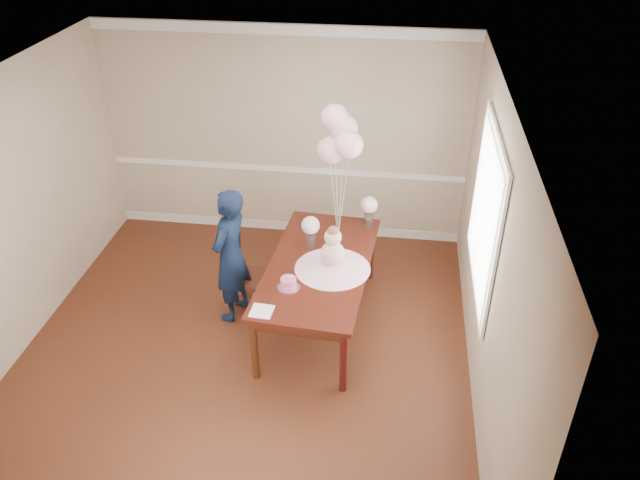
# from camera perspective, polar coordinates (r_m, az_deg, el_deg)

# --- Properties ---
(floor) EXTENTS (4.50, 5.00, 0.00)m
(floor) POSITION_cam_1_polar(r_m,az_deg,el_deg) (6.46, -7.00, -10.53)
(floor) COLOR #38180E
(floor) RESTS_ON ground
(ceiling) EXTENTS (4.50, 5.00, 0.02)m
(ceiling) POSITION_cam_1_polar(r_m,az_deg,el_deg) (5.04, -9.05, 12.62)
(ceiling) COLOR white
(ceiling) RESTS_ON wall_back
(wall_back) EXTENTS (4.50, 0.02, 2.70)m
(wall_back) POSITION_cam_1_polar(r_m,az_deg,el_deg) (7.79, -3.30, 9.50)
(wall_back) COLOR tan
(wall_back) RESTS_ON floor
(wall_right) EXTENTS (0.02, 5.00, 2.70)m
(wall_right) POSITION_cam_1_polar(r_m,az_deg,el_deg) (5.53, 15.29, -2.07)
(wall_right) COLOR tan
(wall_right) RESTS_ON floor
(chair_rail_trim) EXTENTS (4.50, 0.02, 0.07)m
(chair_rail_trim) POSITION_cam_1_polar(r_m,az_deg,el_deg) (7.97, -3.21, 6.48)
(chair_rail_trim) COLOR silver
(chair_rail_trim) RESTS_ON wall_back
(crown_molding) EXTENTS (4.50, 0.02, 0.12)m
(crown_molding) POSITION_cam_1_polar(r_m,az_deg,el_deg) (7.38, -3.63, 18.66)
(crown_molding) COLOR silver
(crown_molding) RESTS_ON wall_back
(baseboard_trim) EXTENTS (4.50, 0.02, 0.12)m
(baseboard_trim) POSITION_cam_1_polar(r_m,az_deg,el_deg) (8.37, -3.04, 1.30)
(baseboard_trim) COLOR silver
(baseboard_trim) RESTS_ON floor
(window_frame) EXTENTS (0.02, 1.66, 1.56)m
(window_frame) POSITION_cam_1_polar(r_m,az_deg,el_deg) (5.84, 14.90, 2.32)
(window_frame) COLOR white
(window_frame) RESTS_ON wall_right
(window_blinds) EXTENTS (0.01, 1.50, 1.40)m
(window_blinds) POSITION_cam_1_polar(r_m,az_deg,el_deg) (5.84, 14.73, 2.33)
(window_blinds) COLOR white
(window_blinds) RESTS_ON wall_right
(dining_table_top) EXTENTS (1.15, 2.09, 0.05)m
(dining_table_top) POSITION_cam_1_polar(r_m,az_deg,el_deg) (6.38, -0.11, -2.39)
(dining_table_top) COLOR black
(dining_table_top) RESTS_ON table_leg_fl
(table_apron) EXTENTS (1.05, 1.98, 0.10)m
(table_apron) POSITION_cam_1_polar(r_m,az_deg,el_deg) (6.42, -0.11, -2.95)
(table_apron) COLOR black
(table_apron) RESTS_ON table_leg_fl
(table_leg_fl) EXTENTS (0.08, 0.08, 0.71)m
(table_leg_fl) POSITION_cam_1_polar(r_m,az_deg,el_deg) (6.00, -6.00, -9.87)
(table_leg_fl) COLOR black
(table_leg_fl) RESTS_ON floor
(table_leg_fr) EXTENTS (0.08, 0.08, 0.71)m
(table_leg_fr) POSITION_cam_1_polar(r_m,az_deg,el_deg) (5.84, 2.15, -11.06)
(table_leg_fr) COLOR black
(table_leg_fr) RESTS_ON floor
(table_leg_bl) EXTENTS (0.08, 0.08, 0.71)m
(table_leg_bl) POSITION_cam_1_polar(r_m,az_deg,el_deg) (7.42, -1.85, -0.41)
(table_leg_bl) COLOR black
(table_leg_bl) RESTS_ON floor
(table_leg_br) EXTENTS (0.08, 0.08, 0.71)m
(table_leg_br) POSITION_cam_1_polar(r_m,az_deg,el_deg) (7.30, 4.66, -1.14)
(table_leg_br) COLOR black
(table_leg_br) RESTS_ON floor
(baby_skirt) EXTENTS (0.82, 0.82, 0.10)m
(baby_skirt) POSITION_cam_1_polar(r_m,az_deg,el_deg) (6.27, 1.16, -2.24)
(baby_skirt) COLOR #F3B3D4
(baby_skirt) RESTS_ON dining_table_top
(baby_torso) EXTENTS (0.24, 0.24, 0.24)m
(baby_torso) POSITION_cam_1_polar(r_m,az_deg,el_deg) (6.20, 1.17, -1.23)
(baby_torso) COLOR pink
(baby_torso) RESTS_ON baby_skirt
(baby_head) EXTENTS (0.17, 0.17, 0.17)m
(baby_head) POSITION_cam_1_polar(r_m,az_deg,el_deg) (6.09, 1.19, 0.28)
(baby_head) COLOR beige
(baby_head) RESTS_ON baby_torso
(baby_hair) EXTENTS (0.12, 0.12, 0.12)m
(baby_hair) POSITION_cam_1_polar(r_m,az_deg,el_deg) (6.06, 1.19, 0.76)
(baby_hair) COLOR brown
(baby_hair) RESTS_ON baby_head
(cake_platter) EXTENTS (0.24, 0.24, 0.01)m
(cake_platter) POSITION_cam_1_polar(r_m,az_deg,el_deg) (6.04, -2.88, -4.35)
(cake_platter) COLOR silver
(cake_platter) RESTS_ON dining_table_top
(birthday_cake) EXTENTS (0.16, 0.16, 0.10)m
(birthday_cake) POSITION_cam_1_polar(r_m,az_deg,el_deg) (6.01, -2.90, -3.93)
(birthday_cake) COLOR #E94995
(birthday_cake) RESTS_ON cake_platter
(cake_flower_a) EXTENTS (0.03, 0.03, 0.03)m
(cake_flower_a) POSITION_cam_1_polar(r_m,az_deg,el_deg) (5.97, -2.92, -3.42)
(cake_flower_a) COLOR silver
(cake_flower_a) RESTS_ON birthday_cake
(cake_flower_b) EXTENTS (0.03, 0.03, 0.03)m
(cake_flower_b) POSITION_cam_1_polar(r_m,az_deg,el_deg) (5.98, -2.59, -3.34)
(cake_flower_b) COLOR silver
(cake_flower_b) RESTS_ON birthday_cake
(rose_vase_near) EXTENTS (0.11, 0.11, 0.16)m
(rose_vase_near) POSITION_cam_1_polar(r_m,az_deg,el_deg) (6.59, -0.86, -0.00)
(rose_vase_near) COLOR silver
(rose_vase_near) RESTS_ON dining_table_top
(roses_near) EXTENTS (0.19, 0.19, 0.19)m
(roses_near) POSITION_cam_1_polar(r_m,az_deg,el_deg) (6.50, -0.88, 1.36)
(roses_near) COLOR beige
(roses_near) RESTS_ON rose_vase_near
(rose_vase_far) EXTENTS (0.11, 0.11, 0.16)m
(rose_vase_far) POSITION_cam_1_polar(r_m,az_deg,el_deg) (6.99, 4.43, 1.91)
(rose_vase_far) COLOR silver
(rose_vase_far) RESTS_ON dining_table_top
(roses_far) EXTENTS (0.19, 0.19, 0.19)m
(roses_far) POSITION_cam_1_polar(r_m,az_deg,el_deg) (6.90, 4.49, 3.22)
(roses_far) COLOR silver
(roses_far) RESTS_ON rose_vase_far
(napkin) EXTENTS (0.22, 0.22, 0.01)m
(napkin) POSITION_cam_1_polar(r_m,az_deg,el_deg) (5.77, -5.35, -6.50)
(napkin) COLOR white
(napkin) RESTS_ON dining_table_top
(balloon_weight) EXTENTS (0.04, 0.04, 0.02)m
(balloon_weight) POSITION_cam_1_polar(r_m,az_deg,el_deg) (6.80, 1.69, 0.38)
(balloon_weight) COLOR silver
(balloon_weight) RESTS_ON dining_table_top
(balloon_a) EXTENTS (0.28, 0.28, 0.28)m
(balloon_a) POSITION_cam_1_polar(r_m,az_deg,el_deg) (6.34, 0.92, 8.18)
(balloon_a) COLOR #E09FB0
(balloon_a) RESTS_ON balloon_ribbon_a
(balloon_b) EXTENTS (0.28, 0.28, 0.28)m
(balloon_b) POSITION_cam_1_polar(r_m,az_deg,el_deg) (6.23, 2.69, 8.69)
(balloon_b) COLOR #FFB4DA
(balloon_b) RESTS_ON balloon_ribbon_b
(balloon_c) EXTENTS (0.28, 0.28, 0.28)m
(balloon_c) POSITION_cam_1_polar(r_m,az_deg,el_deg) (6.34, 2.21, 10.13)
(balloon_c) COLOR #E8A4C5
(balloon_c) RESTS_ON balloon_ribbon_c
(balloon_d) EXTENTS (0.28, 0.28, 0.28)m
(balloon_d) POSITION_cam_1_polar(r_m,az_deg,el_deg) (6.33, 1.34, 11.12)
(balloon_d) COLOR #F4ADD2
(balloon_d) RESTS_ON balloon_ribbon_d
(balloon_ribbon_a) EXTENTS (0.09, 0.01, 0.85)m
(balloon_ribbon_a) POSITION_cam_1_polar(r_m,az_deg,el_deg) (6.59, 1.31, 3.56)
(balloon_ribbon_a) COLOR white
(balloon_ribbon_a) RESTS_ON balloon_weight
(balloon_ribbon_b) EXTENTS (0.10, 0.06, 0.95)m
(balloon_ribbon_b) POSITION_cam_1_polar(r_m,az_deg,el_deg) (6.53, 2.15, 3.76)
(balloon_ribbon_b) COLOR silver
(balloon_ribbon_b) RESTS_ON balloon_weight
(balloon_ribbon_c) EXTENTS (0.03, 0.09, 1.05)m
(balloon_ribbon_c) POSITION_cam_1_polar(r_m,az_deg,el_deg) (6.58, 1.92, 4.49)
(balloon_ribbon_c) COLOR white
(balloon_ribbon_c) RESTS_ON balloon_weight
(balloon_ribbon_d) EXTENTS (0.08, 0.11, 1.15)m
(balloon_ribbon_d) POSITION_cam_1_polar(r_m,az_deg,el_deg) (6.57, 1.51, 4.97)
(balloon_ribbon_d) COLOR white
(balloon_ribbon_d) RESTS_ON balloon_weight
(dining_chair_seat) EXTENTS (0.46, 0.46, 0.05)m
(dining_chair_seat) POSITION_cam_1_polar(r_m,az_deg,el_deg) (6.80, -6.39, -3.46)
(dining_chair_seat) COLOR #35140E
(dining_chair_seat) RESTS_ON chair_leg_fl
(chair_leg_fl) EXTENTS (0.04, 0.04, 0.40)m
(chair_leg_fl) POSITION_cam_1_polar(r_m,az_deg,el_deg) (6.86, -8.08, -5.47)
(chair_leg_fl) COLOR #39180F
(chair_leg_fl) RESTS_ON floor
(chair_leg_fr) EXTENTS (0.04, 0.04, 0.40)m
(chair_leg_fr) POSITION_cam_1_polar(r_m,az_deg,el_deg) (6.75, -5.48, -5.97)
(chair_leg_fr) COLOR #381A0F
(chair_leg_fr) RESTS_ON floor
(chair_leg_bl) EXTENTS (0.04, 0.04, 0.40)m
(chair_leg_bl) POSITION_cam_1_polar(r_m,az_deg,el_deg) (7.10, -7.04, -3.90)
(chair_leg_bl) COLOR #32180D
(chair_leg_bl) RESTS_ON floor
(chair_leg_br) EXTENTS (0.04, 0.04, 0.40)m
(chair_leg_br) POSITION_cam_1_polar(r_m,az_deg,el_deg) (7.00, -4.52, -4.36)
(chair_leg_br) COLOR #3E1711
(chair_leg_br) RESTS_ON floor
(chair_back_post_l) EXTENTS (0.04, 0.04, 0.52)m
(chair_back_post_l) POSITION_cam_1_polar(r_m,az_deg,el_deg) (6.59, -8.54, -2.11)
(chair_back_post_l) COLOR #34170E
(chair_back_post_l) RESTS_ON dining_chair_seat
(chair_back_post_r) EXTENTS (0.04, 0.04, 0.52)m
(chair_back_post_r) POSITION_cam_1_polar(r_m,az_deg,el_deg) (6.84, -7.45, -0.60)
(chair_back_post_r) COLOR #3B1E10
(chair_back_post_r) RESTS_ON dining_chair_seat
(chair_slat_low) EXTENTS (0.08, 0.37, 0.05)m
(chair_slat_low) POSITION_cam_1_polar(r_m,az_deg,el_deg) (6.77, -7.91, -2.12)
(chair_slat_low) COLOR #3A1E10
(chair_slat_low) RESTS_ON dining_chair_seat
(chair_slat_mid) EXTENTS (0.08, 0.37, 0.05)m
(chair_slat_mid) POSITION_cam_1_polar(r_m,az_deg,el_deg) (6.69, -8.01, -1.08)
(chair_slat_mid) COLOR #37150F
(chair_slat_mid) RESTS_ON dining_chair_seat
(chair_slat_top) EXTENTS (0.08, 0.37, 0.05)m
(chair_slat_top) POSITION_cam_1_polar(r_m,az_deg,el_deg) (6.61, -8.10, -0.01)
(chair_slat_top) COLOR #36140E
(chair_slat_top) RESTS_ON dining_chair_seat
(woman) EXTENTS (0.51, 0.63, 1.52)m
(woman) POSITION_cam_1_polar(r_m,az_deg,el_deg) (6.55, -8.17, -1.45)
(woman) COLOR black
(woman) RESTS_ON floor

